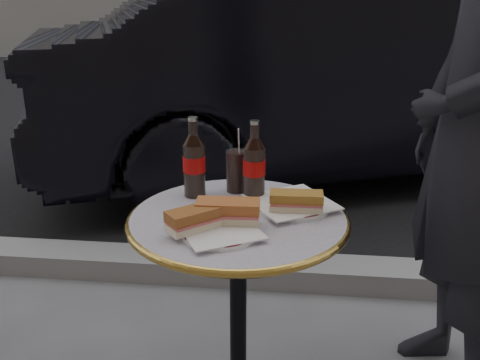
# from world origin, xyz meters

# --- Properties ---
(asphalt_road) EXTENTS (40.00, 8.00, 0.00)m
(asphalt_road) POSITION_xyz_m (0.00, 5.00, 0.00)
(asphalt_road) COLOR black
(asphalt_road) RESTS_ON ground
(curb) EXTENTS (40.00, 0.20, 0.12)m
(curb) POSITION_xyz_m (0.00, 0.90, 0.05)
(curb) COLOR gray
(curb) RESTS_ON ground
(bistro_table) EXTENTS (0.62, 0.62, 0.73)m
(bistro_table) POSITION_xyz_m (0.00, 0.00, 0.37)
(bistro_table) COLOR #BAB2C4
(bistro_table) RESTS_ON ground
(plate_left) EXTENTS (0.25, 0.25, 0.01)m
(plate_left) POSITION_xyz_m (-0.03, -0.13, 0.74)
(plate_left) COLOR white
(plate_left) RESTS_ON bistro_table
(plate_right) EXTENTS (0.30, 0.30, 0.01)m
(plate_right) POSITION_xyz_m (0.15, 0.08, 0.74)
(plate_right) COLOR silver
(plate_right) RESTS_ON bistro_table
(sandwich_left_a) EXTENTS (0.17, 0.16, 0.05)m
(sandwich_left_a) POSITION_xyz_m (-0.09, -0.12, 0.77)
(sandwich_left_a) COLOR brown
(sandwich_left_a) RESTS_ON plate_left
(sandwich_left_b) EXTENTS (0.17, 0.09, 0.06)m
(sandwich_left_b) POSITION_xyz_m (-0.02, -0.07, 0.77)
(sandwich_left_b) COLOR #B6602E
(sandwich_left_b) RESTS_ON plate_left
(sandwich_right) EXTENTS (0.15, 0.07, 0.05)m
(sandwich_right) POSITION_xyz_m (0.16, 0.02, 0.77)
(sandwich_right) COLOR #AA732B
(sandwich_right) RESTS_ON plate_right
(cola_bottle_left) EXTENTS (0.09, 0.09, 0.25)m
(cola_bottle_left) POSITION_xyz_m (-0.15, 0.14, 0.86)
(cola_bottle_left) COLOR black
(cola_bottle_left) RESTS_ON bistro_table
(cola_bottle_right) EXTENTS (0.07, 0.07, 0.24)m
(cola_bottle_right) POSITION_xyz_m (0.03, 0.13, 0.85)
(cola_bottle_right) COLOR black
(cola_bottle_right) RESTS_ON bistro_table
(cola_glass) EXTENTS (0.07, 0.07, 0.13)m
(cola_glass) POSITION_xyz_m (-0.03, 0.19, 0.80)
(cola_glass) COLOR black
(cola_glass) RESTS_ON bistro_table
(parked_car) EXTENTS (3.03, 4.66, 1.45)m
(parked_car) POSITION_xyz_m (0.49, 2.60, 0.72)
(parked_car) COLOR black
(parked_car) RESTS_ON ground
(pedestrian) EXTENTS (0.51, 0.71, 1.81)m
(pedestrian) POSITION_xyz_m (0.70, 0.26, 0.90)
(pedestrian) COLOR black
(pedestrian) RESTS_ON ground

